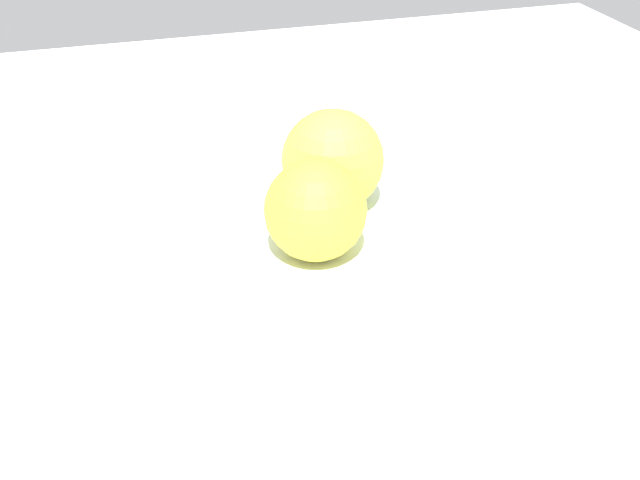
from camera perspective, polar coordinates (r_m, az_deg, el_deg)
name	(u,v)px	position (r cm, az deg, el deg)	size (l,w,h in cm)	color
ground_plane	(320,286)	(52.98, 0.00, -3.45)	(110.00, 110.00, 2.00)	white
fruit_bowl	(320,247)	(51.17, 0.00, -0.55)	(14.06, 14.06, 4.63)	silver
orange_in_bowl_0	(333,160)	(49.58, 0.96, 6.00)	(6.71, 6.71, 6.71)	yellow
orange_in_bowl_1	(315,210)	(44.50, -0.35, 2.24)	(6.09, 6.09, 6.09)	yellow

